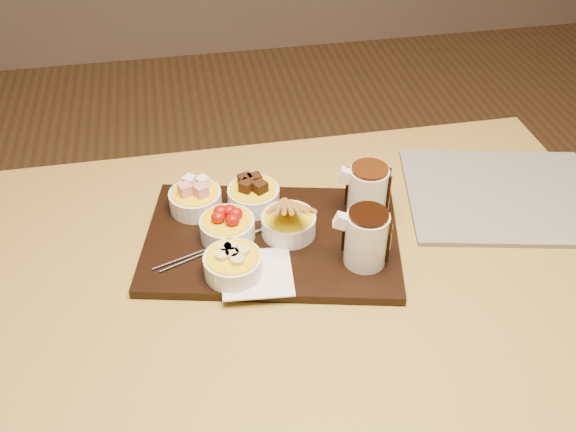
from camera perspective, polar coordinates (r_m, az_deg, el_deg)
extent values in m
cube|color=#A3893C|center=(1.16, 1.69, -4.90)|extent=(1.20, 0.80, 0.04)
cylinder|color=#A3893C|center=(1.69, -19.62, -8.25)|extent=(0.06, 0.06, 0.71)
cylinder|color=#A3893C|center=(1.80, 16.12, -3.58)|extent=(0.06, 0.06, 0.71)
cube|color=black|center=(1.18, -1.43, -2.09)|extent=(0.52, 0.40, 0.02)
cube|color=white|center=(1.10, -2.78, -5.10)|extent=(0.13, 0.13, 0.00)
cylinder|color=silver|center=(1.24, -8.22, 1.38)|extent=(0.10, 0.10, 0.04)
cylinder|color=silver|center=(1.23, -3.07, 1.70)|extent=(0.10, 0.10, 0.04)
cylinder|color=silver|center=(1.16, -5.40, -1.12)|extent=(0.10, 0.10, 0.04)
cylinder|color=silver|center=(1.17, 0.04, -0.77)|extent=(0.10, 0.10, 0.04)
cylinder|color=silver|center=(1.09, -4.91, -4.38)|extent=(0.10, 0.10, 0.04)
cylinder|color=silver|center=(1.10, 6.97, -2.03)|extent=(0.09, 0.09, 0.10)
cylinder|color=silver|center=(1.20, 7.09, 2.06)|extent=(0.09, 0.09, 0.10)
cube|color=beige|center=(1.36, 18.56, 1.75)|extent=(0.44, 0.38, 0.01)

